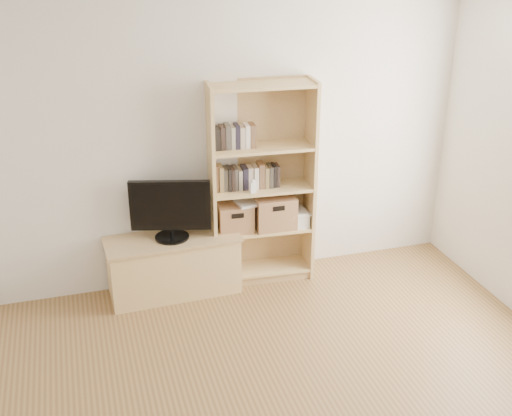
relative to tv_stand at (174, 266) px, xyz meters
name	(u,v)px	position (x,y,z in m)	size (l,w,h in m)	color
back_wall	(221,144)	(0.51, 0.21, 1.04)	(4.50, 0.02, 2.60)	silver
ceiling	(343,37)	(0.51, -2.29, 2.34)	(4.50, 5.00, 0.01)	white
tv_stand	(174,266)	(0.00, 0.00, 0.00)	(1.14, 0.43, 0.52)	tan
bookshelf	(262,185)	(0.84, 0.05, 0.68)	(0.94, 0.33, 1.88)	tan
television	(170,210)	(0.00, 0.00, 0.56)	(0.70, 0.05, 0.55)	black
books_row_mid	(261,176)	(0.84, 0.07, 0.76)	(0.76, 0.15, 0.20)	brown
books_row_upper	(238,137)	(0.63, 0.08, 1.13)	(0.36, 0.13, 0.19)	brown
baby_monitor	(253,187)	(0.73, -0.05, 0.70)	(0.05, 0.03, 0.10)	white
basket_left	(235,217)	(0.59, 0.06, 0.39)	(0.31, 0.26, 0.26)	olive
basket_right	(274,211)	(0.95, 0.04, 0.41)	(0.37, 0.30, 0.30)	olive
laptop	(252,202)	(0.75, 0.04, 0.53)	(0.30, 0.21, 0.02)	silver
magazine_stack	(296,218)	(1.16, 0.02, 0.32)	(0.19, 0.27, 0.12)	silver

